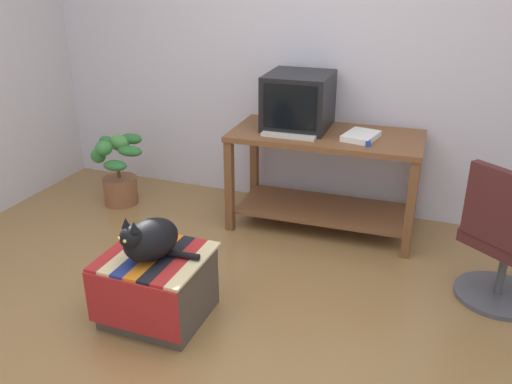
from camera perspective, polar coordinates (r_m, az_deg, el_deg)
The scene contains 11 objects.
ground_plane at distance 3.08m, azimuth -4.82°, elevation -15.58°, with size 14.00×14.00×0.00m, color olive.
back_wall at distance 4.38m, azimuth 6.43°, elevation 14.91°, with size 8.00×0.10×2.60m, color silver.
desk at distance 4.09m, azimuth 7.33°, elevation 2.98°, with size 1.43×0.72×0.76m.
tv_monitor at distance 4.10m, azimuth 4.55°, elevation 9.60°, with size 0.49×0.54×0.41m.
keyboard at distance 3.93m, azimuth 3.61°, elevation 6.13°, with size 0.40×0.15×0.02m, color beige.
book at distance 3.93m, azimuth 11.11°, elevation 5.87°, with size 0.21×0.28×0.04m, color white.
ottoman_with_blanket at distance 3.19m, azimuth -10.46°, elevation -9.82°, with size 0.57×0.55×0.41m.
cat at distance 3.00m, azimuth -11.29°, elevation -4.97°, with size 0.43×0.40×0.28m.
potted_plant at distance 4.69m, azimuth -14.41°, elevation 2.09°, with size 0.47×0.41×0.59m.
office_chair at distance 3.51m, azimuth 24.73°, elevation -5.15°, with size 0.59×0.59×0.89m.
stapler at distance 3.81m, azimuth 11.83°, elevation 5.25°, with size 0.04×0.11×0.04m, color #2342B7.
Camera 1 is at (1.08, -2.15, 1.93)m, focal length 37.60 mm.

